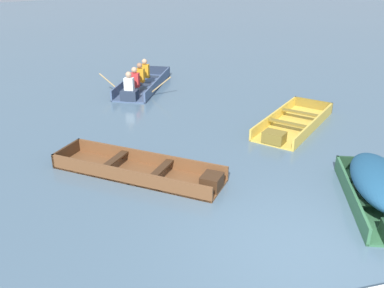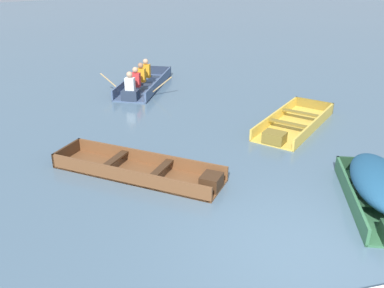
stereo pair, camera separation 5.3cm
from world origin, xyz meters
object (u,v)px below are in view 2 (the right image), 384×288
object	(u,v)px
skiff_yellow_near_moored	(293,124)
skiff_green_far_moored	(379,186)
rowboat_slate_blue_with_crew	(142,83)
skiff_wooden_brown_mid_moored	(144,171)

from	to	relation	value
skiff_yellow_near_moored	skiff_green_far_moored	bearing A→B (deg)	-112.11
skiff_yellow_near_moored	rowboat_slate_blue_with_crew	xyz separation A→B (m)	(-1.74, 5.12, 0.13)
skiff_wooden_brown_mid_moored	skiff_green_far_moored	world-z (taller)	skiff_green_far_moored
skiff_wooden_brown_mid_moored	rowboat_slate_blue_with_crew	xyz separation A→B (m)	(2.65, 5.34, 0.12)
skiff_yellow_near_moored	skiff_wooden_brown_mid_moored	world-z (taller)	skiff_wooden_brown_mid_moored
skiff_yellow_near_moored	rowboat_slate_blue_with_crew	size ratio (longest dim) A/B	1.04
skiff_green_far_moored	skiff_wooden_brown_mid_moored	bearing A→B (deg)	132.46
skiff_yellow_near_moored	rowboat_slate_blue_with_crew	world-z (taller)	rowboat_slate_blue_with_crew
skiff_wooden_brown_mid_moored	rowboat_slate_blue_with_crew	world-z (taller)	rowboat_slate_blue_with_crew
skiff_wooden_brown_mid_moored	skiff_green_far_moored	size ratio (longest dim) A/B	1.33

